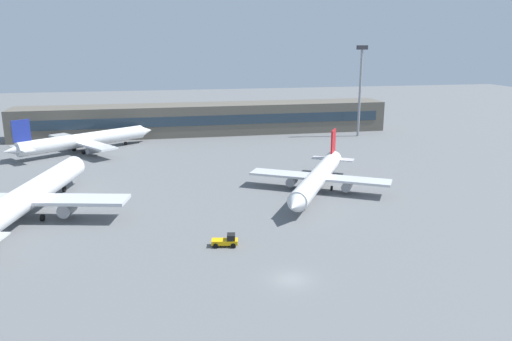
% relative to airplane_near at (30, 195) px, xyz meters
% --- Properties ---
extents(ground_plane, '(400.00, 400.00, 0.00)m').
position_rel_airplane_near_xyz_m(ground_plane, '(35.28, 10.01, -3.49)').
color(ground_plane, slate).
extents(terminal_building, '(110.65, 12.13, 9.00)m').
position_rel_airplane_near_xyz_m(terminal_building, '(35.28, 68.09, 1.02)').
color(terminal_building, '#5B564C').
rests_on(terminal_building, ground_plane).
extents(airplane_near, '(32.39, 45.76, 11.43)m').
position_rel_airplane_near_xyz_m(airplane_near, '(0.00, 0.00, 0.00)').
color(airplane_near, white).
rests_on(airplane_near, ground_plane).
extents(airplane_mid, '(24.93, 34.23, 9.43)m').
position_rel_airplane_near_xyz_m(airplane_mid, '(49.53, 3.18, -0.61)').
color(airplane_mid, silver).
rests_on(airplane_mid, ground_plane).
extents(airplane_far, '(34.73, 26.26, 9.94)m').
position_rel_airplane_near_xyz_m(airplane_far, '(2.72, 48.82, -0.46)').
color(airplane_far, white).
rests_on(airplane_far, ground_plane).
extents(baggage_tug_yellow, '(3.81, 2.35, 1.75)m').
position_rel_airplane_near_xyz_m(baggage_tug_yellow, '(29.15, -18.58, -2.69)').
color(baggage_tug_yellow, '#F2B20C').
rests_on(baggage_tug_yellow, ground_plane).
extents(floodlight_tower_west, '(3.20, 0.80, 26.22)m').
position_rel_airplane_near_xyz_m(floodlight_tower_west, '(79.28, 55.35, 11.65)').
color(floodlight_tower_west, gray).
rests_on(floodlight_tower_west, ground_plane).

